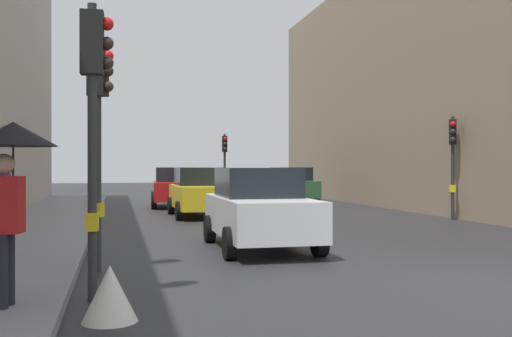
{
  "coord_description": "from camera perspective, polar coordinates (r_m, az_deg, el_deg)",
  "views": [
    {
      "loc": [
        -5.31,
        -7.85,
        1.78
      ],
      "look_at": [
        -1.98,
        6.32,
        1.74
      ],
      "focal_mm": 41.33,
      "sensor_mm": 36.0,
      "label": 1
    }
  ],
  "objects": [
    {
      "name": "building_facade_right",
      "position": [
        29.98,
        22.26,
        7.33
      ],
      "size": [
        12.0,
        28.1,
        11.07
      ],
      "primitive_type": "cube",
      "color": "gray",
      "rests_on": "ground"
    },
    {
      "name": "car_white_compact",
      "position": [
        12.84,
        0.3,
        -3.87
      ],
      "size": [
        2.05,
        4.22,
        1.76
      ],
      "color": "silver",
      "rests_on": "ground"
    },
    {
      "name": "warning_sign_triangle",
      "position": [
        7.1,
        -13.96,
        -11.65
      ],
      "size": [
        0.64,
        0.64,
        0.65
      ],
      "primitive_type": "cone",
      "color": "silver",
      "rests_on": "ground"
    },
    {
      "name": "traffic_light_near_right",
      "position": [
        10.36,
        -14.95,
        5.25
      ],
      "size": [
        0.45,
        0.34,
        3.92
      ],
      "color": "#2D2D2D",
      "rests_on": "ground"
    },
    {
      "name": "pedestrian_with_umbrella",
      "position": [
        7.37,
        -22.67,
        0.63
      ],
      "size": [
        1.0,
        1.0,
        2.14
      ],
      "color": "black",
      "rests_on": "sidewalk_kerb"
    },
    {
      "name": "traffic_light_far_median",
      "position": [
        30.81,
        -3.05,
        1.33
      ],
      "size": [
        0.24,
        0.43,
        3.5
      ],
      "color": "#2D2D2D",
      "rests_on": "ground"
    },
    {
      "name": "traffic_light_mid_street",
      "position": [
        20.84,
        18.5,
        1.84
      ],
      "size": [
        0.36,
        0.44,
        3.47
      ],
      "color": "#2D2D2D",
      "rests_on": "ground"
    },
    {
      "name": "traffic_light_near_left",
      "position": [
        8.15,
        -15.41,
        6.76
      ],
      "size": [
        0.43,
        0.25,
        3.94
      ],
      "color": "#2D2D2D",
      "rests_on": "ground"
    },
    {
      "name": "sidewalk_kerb",
      "position": [
        14.12,
        -21.93,
        -6.77
      ],
      "size": [
        2.99,
        40.0,
        0.16
      ],
      "primitive_type": "cube",
      "color": "gray",
      "rests_on": "ground"
    },
    {
      "name": "car_yellow_taxi",
      "position": [
        21.25,
        -5.46,
        -2.28
      ],
      "size": [
        2.06,
        4.22,
        1.76
      ],
      "color": "yellow",
      "rests_on": "ground"
    },
    {
      "name": "car_green_estate",
      "position": [
        28.98,
        3.28,
        -1.64
      ],
      "size": [
        2.07,
        4.23,
        1.76
      ],
      "color": "#2D6038",
      "rests_on": "ground"
    },
    {
      "name": "ground_plane",
      "position": [
        9.65,
        20.86,
        -10.47
      ],
      "size": [
        120.0,
        120.0,
        0.0
      ],
      "primitive_type": "plane",
      "color": "#28282B"
    },
    {
      "name": "car_red_sedan",
      "position": [
        26.56,
        -7.93,
        -1.8
      ],
      "size": [
        2.19,
        4.29,
        1.76
      ],
      "color": "red",
      "rests_on": "ground"
    }
  ]
}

